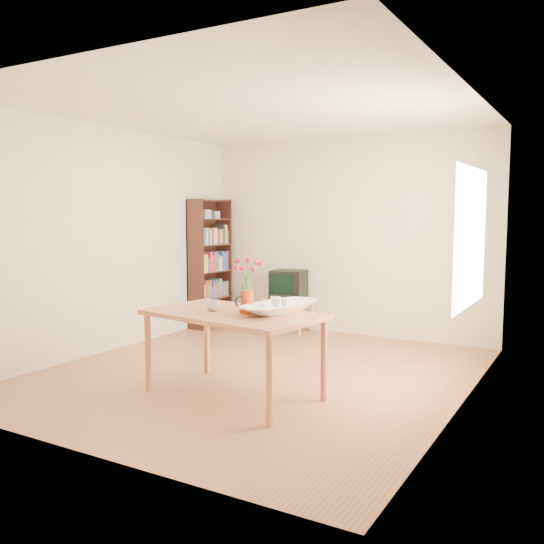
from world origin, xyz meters
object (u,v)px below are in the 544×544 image
Objects in this scene: mug at (213,306)px; bowl at (279,284)px; table at (233,321)px; pitcher at (247,302)px; television at (289,284)px.

mug is 0.23× the size of bowl.
table is 13.31× the size of mug.
mug reaches higher than table.
pitcher reaches higher than mug.
mug is 0.63m from bowl.
pitcher is at bearing 177.20° from mug.
television is (-0.90, 2.72, -0.02)m from table.
bowl is at bearing 36.60° from table.
pitcher is (0.11, 0.05, 0.16)m from table.
television is (-0.71, 2.75, -0.14)m from mug.
pitcher is at bearing -78.09° from television.
table is 3.04× the size of bowl.
bowl is (0.36, 0.19, 0.33)m from table.
pitcher is 0.33m from bowl.
table is at bearing 172.32° from mug.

